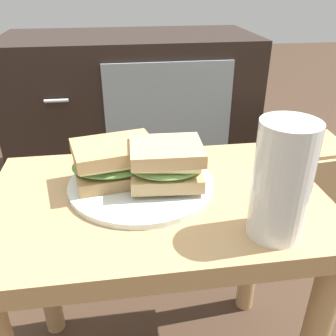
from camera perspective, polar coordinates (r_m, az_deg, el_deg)
side_table at (r=0.66m, az=-1.55°, el=-10.87°), size 0.56×0.36×0.46m
tv_cabinet at (r=1.54m, az=-5.53°, el=9.29°), size 0.96×0.46×0.58m
plate at (r=0.63m, az=-4.21°, el=-2.45°), size 0.25×0.25×0.01m
sandwich_front at (r=0.63m, az=-8.24°, el=0.99°), size 0.16×0.13×0.07m
sandwich_back at (r=0.60m, az=-0.26°, el=0.75°), size 0.13×0.11×0.07m
beer_glass at (r=0.51m, az=17.26°, el=-2.23°), size 0.08×0.08×0.17m
paper_bag at (r=1.29m, az=20.24°, el=-2.95°), size 0.23×0.20×0.33m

